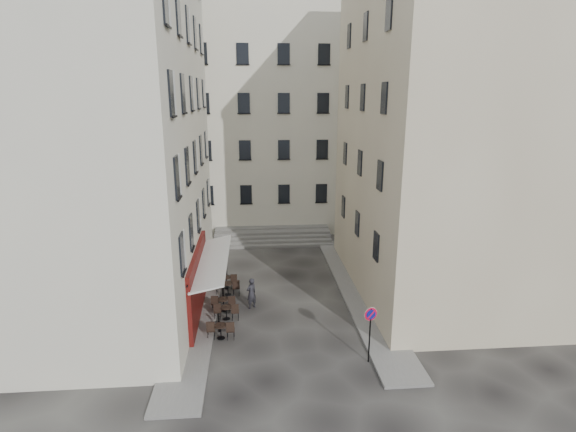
{
  "coord_description": "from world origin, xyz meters",
  "views": [
    {
      "loc": [
        -1.5,
        -20.79,
        11.2
      ],
      "look_at": [
        0.51,
        4.0,
        4.4
      ],
      "focal_mm": 28.0,
      "sensor_mm": 36.0,
      "label": 1
    }
  ],
  "objects": [
    {
      "name": "cafe_storefront",
      "position": [
        -4.32,
        1.0,
        1.88
      ],
      "size": [
        1.74,
        7.3,
        3.5
      ],
      "color": "#4B0A0C",
      "rests_on": "ground"
    },
    {
      "name": "bollard_near",
      "position": [
        -3.25,
        -1.0,
        0.53
      ],
      "size": [
        0.12,
        0.12,
        0.98
      ],
      "color": "black",
      "rests_on": "ground"
    },
    {
      "name": "sidewalk_left",
      "position": [
        -4.5,
        4.0,
        0.06
      ],
      "size": [
        2.0,
        22.0,
        0.12
      ],
      "primitive_type": "cube",
      "color": "slate",
      "rests_on": "ground"
    },
    {
      "name": "building_right",
      "position": [
        10.5,
        3.5,
        9.31
      ],
      "size": [
        12.2,
        14.2,
        18.6
      ],
      "color": "tan",
      "rests_on": "ground"
    },
    {
      "name": "bistro_table_d",
      "position": [
        -3.02,
        3.09,
        0.49
      ],
      "size": [
        1.36,
        0.64,
        0.95
      ],
      "color": "black",
      "rests_on": "ground"
    },
    {
      "name": "bollard_mid",
      "position": [
        -3.25,
        2.5,
        0.53
      ],
      "size": [
        0.12,
        0.12,
        0.98
      ],
      "color": "black",
      "rests_on": "ground"
    },
    {
      "name": "stone_steps",
      "position": [
        0.0,
        12.57,
        0.4
      ],
      "size": [
        9.0,
        3.15,
        0.8
      ],
      "color": "#5F5D5A",
      "rests_on": "ground"
    },
    {
      "name": "ground",
      "position": [
        0.0,
        0.0,
        0.0
      ],
      "size": [
        90.0,
        90.0,
        0.0
      ],
      "primitive_type": "plane",
      "color": "black",
      "rests_on": "ground"
    },
    {
      "name": "building_left",
      "position": [
        -10.5,
        3.0,
        10.31
      ],
      "size": [
        12.2,
        16.2,
        20.6
      ],
      "color": "beige",
      "rests_on": "ground"
    },
    {
      "name": "bistro_table_e",
      "position": [
        -3.15,
        4.08,
        0.46
      ],
      "size": [
        1.28,
        0.6,
        0.9
      ],
      "color": "black",
      "rests_on": "ground"
    },
    {
      "name": "pedestrian",
      "position": [
        -1.67,
        1.41,
        0.86
      ],
      "size": [
        0.74,
        0.71,
        1.71
      ],
      "primitive_type": "imported",
      "rotation": [
        0.0,
        0.0,
        3.83
      ],
      "color": "#222227",
      "rests_on": "ground"
    },
    {
      "name": "bistro_table_c",
      "position": [
        -3.15,
        1.14,
        0.46
      ],
      "size": [
        1.28,
        0.6,
        0.9
      ],
      "color": "black",
      "rests_on": "ground"
    },
    {
      "name": "bollard_far",
      "position": [
        -3.25,
        6.0,
        0.53
      ],
      "size": [
        0.12,
        0.12,
        0.98
      ],
      "color": "black",
      "rests_on": "ground"
    },
    {
      "name": "building_back",
      "position": [
        -1.0,
        19.0,
        9.31
      ],
      "size": [
        18.2,
        10.2,
        18.6
      ],
      "color": "beige",
      "rests_on": "ground"
    },
    {
      "name": "sidewalk_right",
      "position": [
        4.5,
        3.0,
        0.06
      ],
      "size": [
        2.0,
        18.0,
        0.12
      ],
      "primitive_type": "cube",
      "color": "slate",
      "rests_on": "ground"
    },
    {
      "name": "bistro_table_b",
      "position": [
        -2.95,
        0.2,
        0.46
      ],
      "size": [
        1.28,
        0.6,
        0.9
      ],
      "color": "black",
      "rests_on": "ground"
    },
    {
      "name": "no_parking_sign",
      "position": [
        3.34,
        -4.09,
        1.81
      ],
      "size": [
        0.57,
        0.19,
        2.56
      ],
      "rotation": [
        0.0,
        0.0,
        0.27
      ],
      "color": "black",
      "rests_on": "ground"
    },
    {
      "name": "bistro_table_a",
      "position": [
        -3.12,
        -1.67,
        0.47
      ],
      "size": [
        1.3,
        0.61,
        0.92
      ],
      "color": "black",
      "rests_on": "ground"
    }
  ]
}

